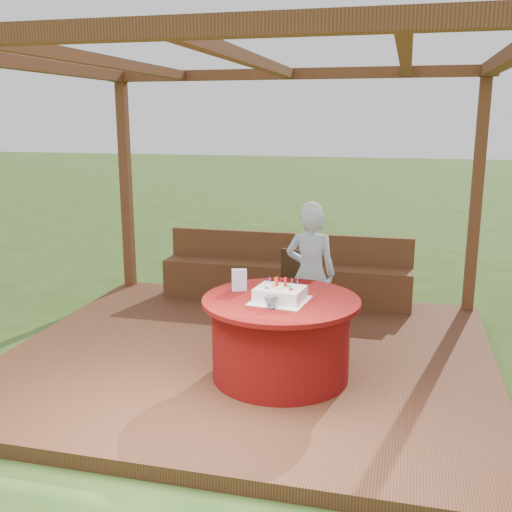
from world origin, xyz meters
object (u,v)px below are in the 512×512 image
(birthday_cake, at_px, (280,294))
(drinking_glass, at_px, (271,303))
(bench, at_px, (285,279))
(chair, at_px, (294,288))
(table, at_px, (281,337))
(gift_bag, at_px, (239,280))
(elderly_woman, at_px, (311,271))

(birthday_cake, height_order, drinking_glass, birthday_cake)
(bench, xyz_separation_m, chair, (0.29, -0.99, 0.18))
(bench, bearing_deg, table, -79.73)
(gift_bag, xyz_separation_m, drinking_glass, (0.38, -0.44, -0.04))
(table, distance_m, drinking_glass, 0.48)
(table, distance_m, chair, 1.19)
(chair, bearing_deg, birthday_cake, -84.97)
(table, relative_size, elderly_woman, 0.96)
(table, bearing_deg, chair, 95.07)
(table, relative_size, chair, 1.59)
(chair, height_order, birthday_cake, birthday_cake)
(bench, height_order, birthday_cake, birthday_cake)
(table, xyz_separation_m, drinking_glass, (-0.02, -0.28, 0.39))
(table, xyz_separation_m, birthday_cake, (0.01, -0.07, 0.40))
(gift_bag, bearing_deg, table, -38.39)
(bench, xyz_separation_m, table, (0.40, -2.18, 0.09))
(table, distance_m, gift_bag, 0.62)
(birthday_cake, bearing_deg, gift_bag, 151.29)
(table, height_order, elderly_woman, elderly_woman)
(bench, height_order, gift_bag, gift_bag)
(chair, distance_m, gift_bag, 1.13)
(chair, bearing_deg, elderly_woman, -46.79)
(bench, xyz_separation_m, birthday_cake, (0.40, -2.25, 0.49))
(table, bearing_deg, birthday_cake, -85.70)
(bench, xyz_separation_m, elderly_woman, (0.49, -1.21, 0.43))
(chair, distance_m, drinking_glass, 1.50)
(elderly_woman, bearing_deg, birthday_cake, -94.95)
(gift_bag, bearing_deg, elderly_woman, 41.16)
(elderly_woman, xyz_separation_m, gift_bag, (-0.50, -0.81, 0.09))
(chair, bearing_deg, drinking_glass, -86.76)
(elderly_woman, bearing_deg, bench, 112.09)
(gift_bag, distance_m, drinking_glass, 0.59)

